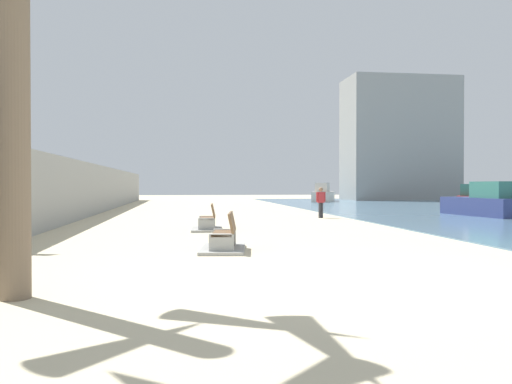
{
  "coord_description": "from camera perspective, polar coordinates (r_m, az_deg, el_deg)",
  "views": [
    {
      "loc": [
        -2.23,
        -9.51,
        1.68
      ],
      "look_at": [
        0.77,
        11.91,
        1.39
      ],
      "focal_mm": 36.7,
      "sensor_mm": 36.0,
      "label": 1
    }
  ],
  "objects": [
    {
      "name": "ground_plane",
      "position": [
        27.65,
        -3.32,
        -2.71
      ],
      "size": [
        120.0,
        120.0,
        0.0
      ],
      "primitive_type": "plane",
      "color": "beige"
    },
    {
      "name": "boat_nearest",
      "position": [
        44.95,
        22.15,
        -0.58
      ],
      "size": [
        3.58,
        4.33,
        1.72
      ],
      "color": "red",
      "rests_on": "water_bay"
    },
    {
      "name": "boat_outer",
      "position": [
        52.74,
        7.35,
        -0.27
      ],
      "size": [
        3.93,
        6.73,
        1.85
      ],
      "color": "beige",
      "rests_on": "water_bay"
    },
    {
      "name": "pedestrian_sign",
      "position": [
        15.0,
        -25.5,
        1.15
      ],
      "size": [
        0.85,
        0.08,
        2.89
      ],
      "color": "slate",
      "rests_on": "ground"
    },
    {
      "name": "person_walking",
      "position": [
        26.86,
        7.08,
        -0.91
      ],
      "size": [
        0.52,
        0.25,
        1.56
      ],
      "color": "#333338",
      "rests_on": "ground"
    },
    {
      "name": "bench_far",
      "position": [
        19.51,
        -5.28,
        -3.48
      ],
      "size": [
        1.23,
        2.17,
        0.98
      ],
      "color": "#9E9E99",
      "rests_on": "ground"
    },
    {
      "name": "boat_mid_bay",
      "position": [
        30.37,
        23.82,
        -1.11
      ],
      "size": [
        2.31,
        5.56,
        1.82
      ],
      "color": "navy",
      "rests_on": "water_bay"
    },
    {
      "name": "seawall",
      "position": [
        28.01,
        -18.81,
        0.22
      ],
      "size": [
        0.8,
        64.0,
        2.86
      ],
      "primitive_type": "cube",
      "color": "#9E9E99",
      "rests_on": "ground"
    },
    {
      "name": "bench_near",
      "position": [
        13.44,
        -3.49,
        -5.4
      ],
      "size": [
        1.37,
        2.23,
        0.98
      ],
      "color": "#9E9E99",
      "rests_on": "ground"
    },
    {
      "name": "harbor_building",
      "position": [
        60.64,
        15.35,
        5.53
      ],
      "size": [
        12.0,
        6.0,
        13.48
      ],
      "primitive_type": "cube",
      "color": "gray",
      "rests_on": "ground"
    }
  ]
}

